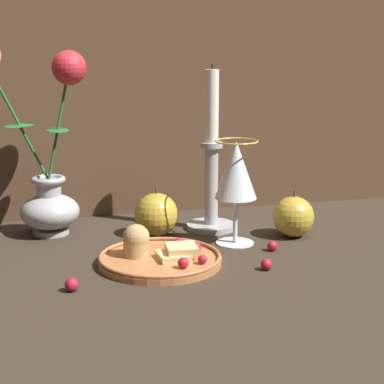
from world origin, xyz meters
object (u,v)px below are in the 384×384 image
(plate_with_pastries, at_px, (158,256))
(candlestick, at_px, (211,172))
(apple_beside_vase, at_px, (294,217))
(apple_near_glass, at_px, (156,215))
(wine_glass, at_px, (236,174))
(vase, at_px, (42,161))

(plate_with_pastries, height_order, candlestick, candlestick)
(plate_with_pastries, distance_m, apple_beside_vase, 0.28)
(candlestick, relative_size, apple_near_glass, 3.37)
(plate_with_pastries, xyz_separation_m, apple_beside_vase, (0.27, 0.08, 0.02))
(apple_beside_vase, bearing_deg, candlestick, 147.00)
(wine_glass, bearing_deg, plate_with_pastries, -154.91)
(apple_beside_vase, distance_m, apple_near_glass, 0.25)
(candlestick, bearing_deg, apple_beside_vase, -33.00)
(vase, bearing_deg, apple_near_glass, -16.37)
(vase, height_order, plate_with_pastries, vase)
(apple_near_glass, bearing_deg, vase, 163.63)
(plate_with_pastries, bearing_deg, apple_near_glass, 79.77)
(vase, relative_size, wine_glass, 1.94)
(vase, xyz_separation_m, plate_with_pastries, (0.17, -0.21, -0.12))
(vase, distance_m, wine_glass, 0.35)
(plate_with_pastries, distance_m, candlestick, 0.24)
(wine_glass, height_order, candlestick, candlestick)
(apple_near_glass, bearing_deg, apple_beside_vase, -15.40)
(wine_glass, distance_m, candlestick, 0.10)
(wine_glass, bearing_deg, candlestick, 99.14)
(plate_with_pastries, bearing_deg, vase, 129.10)
(wine_glass, height_order, apple_beside_vase, wine_glass)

